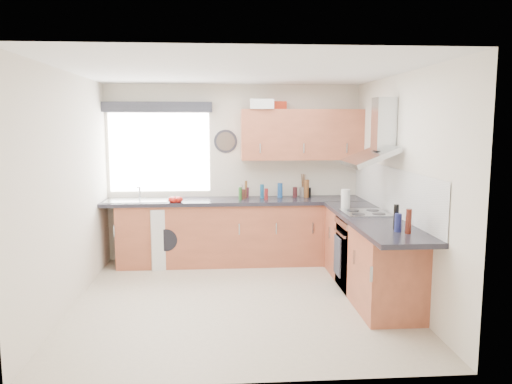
{
  "coord_description": "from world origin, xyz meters",
  "views": [
    {
      "loc": [
        -0.2,
        -5.34,
        1.95
      ],
      "look_at": [
        0.25,
        0.85,
        1.1
      ],
      "focal_mm": 35.0,
      "sensor_mm": 36.0,
      "label": 1
    }
  ],
  "objects": [
    {
      "name": "sink",
      "position": [
        -1.33,
        1.5,
        0.95
      ],
      "size": [
        0.84,
        0.46,
        0.1
      ],
      "primitive_type": null,
      "color": "#B0B7BC",
      "rests_on": "worktop_back"
    },
    {
      "name": "worktop_right",
      "position": [
        1.5,
        0.0,
        0.89
      ],
      "size": [
        0.62,
        2.42,
        0.05
      ],
      "primitive_type": "cube",
      "color": "black",
      "rests_on": "base_cab_right"
    },
    {
      "name": "jar_5",
      "position": [
        0.12,
        1.5,
        0.98
      ],
      "size": [
        0.07,
        0.07,
        0.14
      ],
      "primitive_type": "cylinder",
      "color": "#4B231B",
      "rests_on": "worktop_back"
    },
    {
      "name": "tomato_cluster",
      "position": [
        -0.8,
        1.3,
        0.95
      ],
      "size": [
        0.18,
        0.18,
        0.08
      ],
      "primitive_type": null,
      "rotation": [
        0.0,
        0.0,
        0.05
      ],
      "color": "#A7130D",
      "rests_on": "worktop_back"
    },
    {
      "name": "ground_plane",
      "position": [
        0.0,
        0.0,
        0.0
      ],
      "size": [
        3.6,
        3.6,
        0.0
      ],
      "primitive_type": "plane",
      "color": "beige"
    },
    {
      "name": "window",
      "position": [
        -1.05,
        1.79,
        1.55
      ],
      "size": [
        1.4,
        0.02,
        1.1
      ],
      "primitive_type": "cube",
      "color": "silver",
      "rests_on": "wall_back"
    },
    {
      "name": "splashback",
      "position": [
        1.79,
        0.3,
        1.18
      ],
      "size": [
        0.01,
        3.0,
        0.54
      ],
      "primitive_type": "cube",
      "color": "white",
      "rests_on": "wall_right"
    },
    {
      "name": "bottle_0",
      "position": [
        1.54,
        -0.59,
        1.04
      ],
      "size": [
        0.05,
        0.05,
        0.25
      ],
      "primitive_type": "cylinder",
      "color": "black",
      "rests_on": "worktop_right"
    },
    {
      "name": "oven",
      "position": [
        1.5,
        0.3,
        0.42
      ],
      "size": [
        0.56,
        0.58,
        0.85
      ],
      "primitive_type": "cube",
      "color": "black",
      "rests_on": "ground_plane"
    },
    {
      "name": "extractor_hood",
      "position": [
        1.6,
        0.3,
        1.77
      ],
      "size": [
        0.52,
        0.78,
        0.66
      ],
      "primitive_type": null,
      "color": "#B0B7BC",
      "rests_on": "wall_right"
    },
    {
      "name": "window_blind",
      "position": [
        -1.05,
        1.7,
        2.18
      ],
      "size": [
        1.5,
        0.18,
        0.14
      ],
      "primitive_type": "cube",
      "color": "#292A32",
      "rests_on": "wall_back"
    },
    {
      "name": "kitchen_roll",
      "position": [
        1.35,
        0.66,
        1.03
      ],
      "size": [
        0.13,
        0.13,
        0.24
      ],
      "primitive_type": "cylinder",
      "rotation": [
        0.0,
        0.0,
        -0.25
      ],
      "color": "silver",
      "rests_on": "worktop_right"
    },
    {
      "name": "jar_9",
      "position": [
        1.06,
        1.62,
        0.98
      ],
      "size": [
        0.07,
        0.07,
        0.14
      ],
      "primitive_type": "cylinder",
      "color": "black",
      "rests_on": "worktop_back"
    },
    {
      "name": "ceiling",
      "position": [
        0.0,
        0.0,
        2.5
      ],
      "size": [
        3.6,
        3.6,
        0.02
      ],
      "primitive_type": "cube",
      "color": "white",
      "rests_on": "wall_back"
    },
    {
      "name": "jar_4",
      "position": [
        0.65,
        1.66,
        1.01
      ],
      "size": [
        0.07,
        0.07,
        0.2
      ],
      "primitive_type": "cylinder",
      "color": "#1D4A8C",
      "rests_on": "worktop_back"
    },
    {
      "name": "jar_10",
      "position": [
        0.43,
        1.42,
        0.99
      ],
      "size": [
        0.05,
        0.05,
        0.16
      ],
      "primitive_type": "cylinder",
      "color": "maroon",
      "rests_on": "worktop_back"
    },
    {
      "name": "wall_clock",
      "position": [
        -0.12,
        1.78,
        1.7
      ],
      "size": [
        0.33,
        0.04,
        0.33
      ],
      "primitive_type": "cylinder",
      "rotation": [
        1.57,
        0.0,
        0.0
      ],
      "color": "#292A32",
      "rests_on": "wall_back"
    },
    {
      "name": "bottle_2",
      "position": [
        1.6,
        -0.78,
        0.99
      ],
      "size": [
        0.06,
        0.06,
        0.17
      ],
      "primitive_type": "cylinder",
      "color": "maroon",
      "rests_on": "worktop_right"
    },
    {
      "name": "wall_front",
      "position": [
        0.0,
        -1.8,
        1.25
      ],
      "size": [
        3.6,
        0.02,
        2.5
      ],
      "primitive_type": "cube",
      "color": "silver",
      "rests_on": "ground_plane"
    },
    {
      "name": "jar_7",
      "position": [
        0.09,
        1.6,
        1.01
      ],
      "size": [
        0.05,
        0.05,
        0.19
      ],
      "primitive_type": "cylinder",
      "color": "#A09588",
      "rests_on": "worktop_back"
    },
    {
      "name": "bottle_1",
      "position": [
        1.59,
        -0.79,
        1.03
      ],
      "size": [
        0.05,
        0.05,
        0.24
      ],
      "primitive_type": "cylinder",
      "color": "#521B11",
      "rests_on": "worktop_right"
    },
    {
      "name": "worktop_back",
      "position": [
        0.0,
        1.5,
        0.89
      ],
      "size": [
        3.6,
        0.62,
        0.05
      ],
      "primitive_type": "cube",
      "color": "black",
      "rests_on": "base_cab_back"
    },
    {
      "name": "hob_plate",
      "position": [
        1.5,
        0.3,
        0.92
      ],
      "size": [
        0.52,
        0.52,
        0.01
      ],
      "primitive_type": "cube",
      "color": "#B0B7BC",
      "rests_on": "worktop_right"
    },
    {
      "name": "bottle_3",
      "position": [
        1.52,
        -0.7,
        1.0
      ],
      "size": [
        0.07,
        0.07,
        0.18
      ],
      "primitive_type": "cylinder",
      "color": "navy",
      "rests_on": "worktop_right"
    },
    {
      "name": "upper_cabinets",
      "position": [
        0.95,
        1.62,
        1.8
      ],
      "size": [
        1.7,
        0.35,
        0.7
      ],
      "primitive_type": "cube",
      "color": "brown",
      "rests_on": "wall_back"
    },
    {
      "name": "storage_box",
      "position": [
        0.6,
        1.72,
        2.21
      ],
      "size": [
        0.26,
        0.23,
        0.11
      ],
      "primitive_type": "cube",
      "rotation": [
        0.0,
        0.0,
        0.12
      ],
      "color": "red",
      "rests_on": "upper_cabinets"
    },
    {
      "name": "casserole",
      "position": [
        0.38,
        1.52,
        2.22
      ],
      "size": [
        0.34,
        0.26,
        0.13
      ],
      "primitive_type": "cube",
      "rotation": [
        0.0,
        0.0,
        -0.1
      ],
      "color": "silver",
      "rests_on": "upper_cabinets"
    },
    {
      "name": "jar_11",
      "position": [
        0.86,
        1.63,
        0.98
      ],
      "size": [
        0.06,
        0.06,
        0.15
      ],
      "primitive_type": "cylinder",
      "color": "#371316",
      "rests_on": "worktop_back"
    },
    {
      "name": "wall_back",
      "position": [
        0.0,
        1.8,
        1.25
      ],
      "size": [
        3.6,
        0.02,
        2.5
      ],
      "primitive_type": "cube",
      "color": "silver",
      "rests_on": "ground_plane"
    },
    {
      "name": "base_cab_corner",
      "position": [
        1.5,
        1.5,
        0.43
      ],
      "size": [
        0.6,
        0.6,
        0.86
      ],
      "primitive_type": "cube",
      "color": "brown",
      "rests_on": "ground_plane"
    },
    {
      "name": "jar_0",
      "position": [
        1.03,
        1.61,
        1.04
      ],
      "size": [
        0.07,
        0.07,
        0.25
      ],
      "primitive_type": "cylinder",
      "color": "brown",
      "rests_on": "worktop_back"
    },
    {
      "name": "utensil_pot",
      "position": [
        0.99,
        1.69,
        0.98
      ],
      "size": [
        0.1,
        0.1,
        0.14
      ],
      "primitive_type": "cylinder",
      "rotation": [
        0.0,
        0.0,
        -0.06
      ],
      "color": "slate",
      "rests_on": "worktop_back"
    },
    {
      "name": "jar_6",
      "position": [
        0.19,
        1.64,
        0.98
      ],
      "size": [
        0.04,
        0.04,
        0.15
      ],
      "primitive_type": "cylinder",
      "color": "#3E161A",
      "rests_on": "worktop_back"
    },
    {
      "name": "washing_machine",
      "position": [
        -0.93,
        1.51,
        0.41
      ],
      "size": [
        0.7,
        0.69,
        0.82
      ],
      "primitive_type": "cube",
      "rotation": [
        0.0,
        0.0,
        0.32
      ],
      "color": "silver",
      "rests_on": "ground_plane"
    },
    {
      "name": "jar_8",
      "position": [
        0.39,
        1.6,
        1.01
      ],
      "size": [
        0.06,
        0.06,
        0.19
      ],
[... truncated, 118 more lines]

